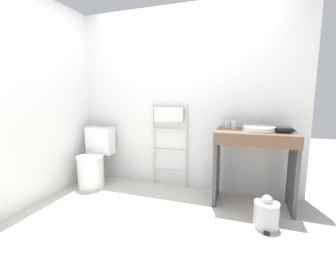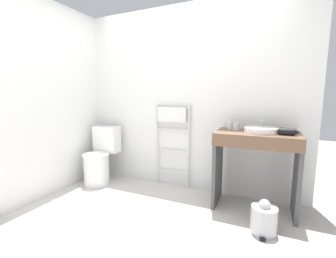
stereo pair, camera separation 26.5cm
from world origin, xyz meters
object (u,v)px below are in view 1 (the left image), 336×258
at_px(towel_radiator, 169,127).
at_px(cup_near_wall, 228,124).
at_px(sink_basin, 259,129).
at_px(hair_dryer, 285,130).
at_px(cup_near_edge, 234,125).
at_px(toilet, 94,161).
at_px(trash_bin, 266,214).

bearing_deg(towel_radiator, cup_near_wall, -5.11).
bearing_deg(sink_basin, towel_radiator, 168.68).
xyz_separation_m(sink_basin, hair_dryer, (0.25, -0.06, 0.01)).
height_order(cup_near_edge, hair_dryer, cup_near_edge).
bearing_deg(cup_near_wall, toilet, -172.61).
relative_size(cup_near_wall, cup_near_edge, 0.99).
height_order(cup_near_wall, hair_dryer, cup_near_wall).
bearing_deg(sink_basin, cup_near_wall, 155.49).
relative_size(sink_basin, cup_near_wall, 3.66).
bearing_deg(trash_bin, cup_near_edge, 122.91).
xyz_separation_m(cup_near_wall, cup_near_edge, (0.08, -0.06, 0.00)).
bearing_deg(cup_near_edge, cup_near_wall, 140.37).
relative_size(towel_radiator, trash_bin, 3.51).
bearing_deg(towel_radiator, toilet, -163.27).
height_order(sink_basin, hair_dryer, hair_dryer).
distance_m(towel_radiator, hair_dryer, 1.43).
bearing_deg(sink_basin, toilet, -177.92).
distance_m(sink_basin, cup_near_wall, 0.38).
bearing_deg(toilet, sink_basin, 2.08).
bearing_deg(hair_dryer, trash_bin, -113.40).
distance_m(toilet, trash_bin, 2.29).
xyz_separation_m(towel_radiator, trash_bin, (1.23, -0.68, -0.71)).
bearing_deg(toilet, trash_bin, -9.29).
relative_size(toilet, cup_near_edge, 8.64).
height_order(toilet, trash_bin, toilet).
relative_size(sink_basin, hair_dryer, 1.84).
height_order(toilet, cup_near_wall, cup_near_wall).
height_order(toilet, towel_radiator, towel_radiator).
bearing_deg(towel_radiator, hair_dryer, -11.60).
height_order(towel_radiator, sink_basin, towel_radiator).
distance_m(cup_near_edge, trash_bin, 1.02).
relative_size(toilet, cup_near_wall, 8.69).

